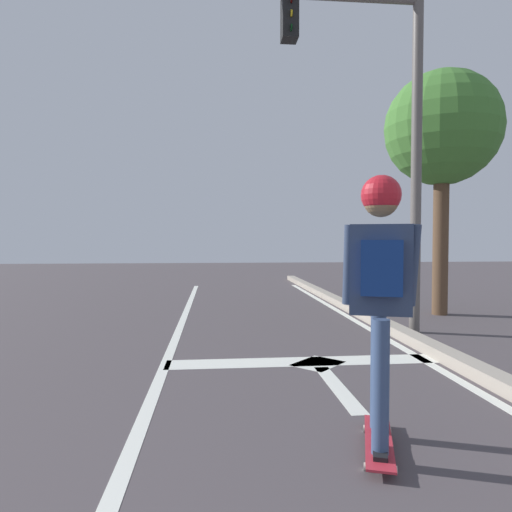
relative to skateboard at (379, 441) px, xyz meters
name	(u,v)px	position (x,y,z in m)	size (l,w,h in m)	color
lane_line_center	(151,400)	(-1.69, 1.11, -0.06)	(0.12, 20.00, 0.01)	silver
lane_line_curbside	(475,390)	(1.38, 1.11, -0.06)	(0.12, 20.00, 0.01)	silver
stop_bar	(303,361)	(-0.08, 2.25, -0.06)	(3.22, 0.40, 0.01)	silver
lane_arrow_stem	(338,387)	(0.08, 1.30, -0.06)	(0.16, 1.40, 0.01)	silver
lane_arrow_head	(318,363)	(0.08, 2.15, -0.06)	(0.56, 0.44, 0.01)	silver
curb_strip	(500,382)	(1.63, 1.11, 0.01)	(0.24, 24.00, 0.14)	#A39889
skateboard	(379,441)	(0.00, 0.00, 0.00)	(0.44, 0.87, 0.08)	#B62734
skater	(380,270)	(0.00, -0.01, 1.18)	(0.47, 0.64, 1.81)	#384C72
traffic_signal_mast	(364,96)	(1.15, 3.75, 3.57)	(4.05, 0.34, 5.36)	#615B56
roadside_tree	(442,131)	(3.23, 5.32, 3.47)	(2.17, 2.17, 4.67)	brown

